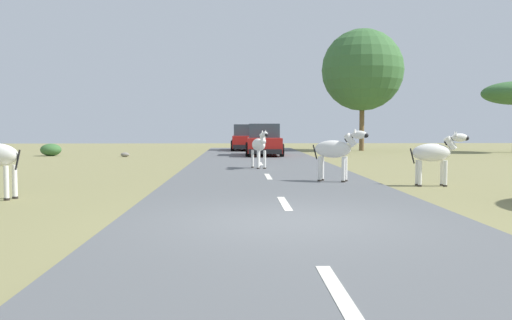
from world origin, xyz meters
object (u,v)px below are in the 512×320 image
at_px(zebra_1, 336,150).
at_px(bush_1, 51,150).
at_px(zebra_3, 435,153).
at_px(tree_3, 362,70).
at_px(rock_1, 125,155).
at_px(car_0, 246,138).
at_px(zebra_0, 259,145).
at_px(car_1, 264,141).

bearing_deg(zebra_1, bush_1, -114.84).
relative_size(zebra_3, tree_3, 0.19).
bearing_deg(rock_1, bush_1, 165.56).
xyz_separation_m(zebra_3, rock_1, (-11.44, 14.93, -0.77)).
bearing_deg(zebra_1, zebra_3, 95.80).
distance_m(car_0, bush_1, 12.61).
height_order(zebra_3, tree_3, tree_3).
xyz_separation_m(zebra_3, tree_3, (3.09, 22.23, 4.57)).
bearing_deg(zebra_0, car_1, -110.60).
bearing_deg(car_0, zebra_1, 96.54).
relative_size(zebra_0, zebra_3, 0.94).
distance_m(zebra_0, zebra_1, 5.40).
xyz_separation_m(zebra_3, car_0, (-4.79, 22.21, -0.05)).
relative_size(zebra_1, car_0, 0.35).
bearing_deg(zebra_0, zebra_3, 110.88).
distance_m(zebra_1, tree_3, 22.57).
distance_m(zebra_0, car_0, 16.35).
distance_m(car_1, rock_1, 7.58).
relative_size(zebra_1, car_1, 0.35).
relative_size(car_1, rock_1, 9.29).
relative_size(zebra_0, rock_1, 3.19).
bearing_deg(car_1, zebra_1, 96.21).
relative_size(car_0, rock_1, 9.27).
height_order(car_0, bush_1, car_0).
bearing_deg(zebra_3, car_0, -164.38).
bearing_deg(car_0, rock_1, 48.12).
relative_size(zebra_0, car_1, 0.34).
distance_m(zebra_1, rock_1, 16.68).
height_order(car_0, tree_3, tree_3).
xyz_separation_m(car_0, car_1, (0.88, -6.84, 0.00)).
bearing_deg(bush_1, car_0, 29.29).
relative_size(zebra_3, rock_1, 3.39).
distance_m(zebra_3, rock_1, 18.83).
relative_size(car_1, bush_1, 3.82).
bearing_deg(zebra_0, tree_3, -131.82).
height_order(zebra_3, bush_1, zebra_3).
bearing_deg(car_1, rock_1, 4.18).
xyz_separation_m(zebra_1, rock_1, (-8.90, 14.09, -0.84)).
distance_m(car_1, bush_1, 11.90).
relative_size(zebra_0, tree_3, 0.18).
bearing_deg(tree_3, zebra_3, -97.91).
bearing_deg(zebra_1, car_0, -149.88).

